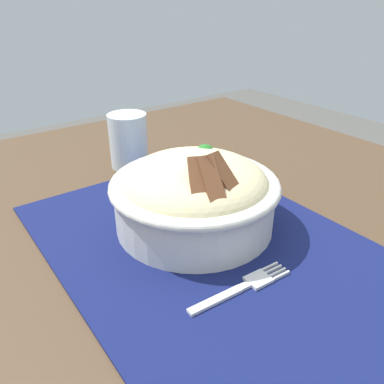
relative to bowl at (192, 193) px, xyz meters
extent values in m
cube|color=#4C3826|center=(0.06, 0.00, -0.07)|extent=(1.13, 0.98, 0.03)
cylinder|color=#412F20|center=(-0.45, 0.43, -0.44)|extent=(0.04, 0.04, 0.72)
cube|color=#11194C|center=(0.05, -0.01, -0.05)|extent=(0.48, 0.34, 0.00)
cylinder|color=silver|center=(0.00, 0.00, -0.02)|extent=(0.20, 0.20, 0.07)
torus|color=silver|center=(0.00, 0.00, 0.01)|extent=(0.22, 0.22, 0.01)
ellipsoid|color=beige|center=(0.00, 0.00, 0.01)|extent=(0.25, 0.25, 0.07)
sphere|color=#267229|center=(0.02, 0.01, 0.03)|extent=(0.04, 0.04, 0.04)
sphere|color=#267229|center=(-0.03, 0.05, 0.03)|extent=(0.03, 0.03, 0.03)
cylinder|color=orange|center=(0.02, 0.05, 0.03)|extent=(0.02, 0.03, 0.01)
cylinder|color=orange|center=(0.00, -0.02, 0.03)|extent=(0.03, 0.03, 0.01)
cylinder|color=orange|center=(0.00, -0.03, 0.03)|extent=(0.03, 0.03, 0.01)
cube|color=brown|center=(0.05, -0.03, 0.04)|extent=(0.05, 0.04, 0.04)
cube|color=brown|center=(0.05, -0.01, 0.04)|extent=(0.05, 0.03, 0.05)
cube|color=brown|center=(0.05, 0.00, 0.04)|extent=(0.05, 0.02, 0.04)
cube|color=brown|center=(0.05, 0.01, 0.04)|extent=(0.05, 0.03, 0.05)
cube|color=silver|center=(0.13, -0.07, -0.05)|extent=(0.01, 0.06, 0.00)
cube|color=silver|center=(0.13, -0.03, -0.05)|extent=(0.01, 0.01, 0.00)
cube|color=silver|center=(0.13, -0.01, -0.05)|extent=(0.02, 0.03, 0.00)
cube|color=silver|center=(0.14, 0.02, -0.05)|extent=(0.00, 0.02, 0.00)
cube|color=silver|center=(0.14, 0.02, -0.05)|extent=(0.00, 0.02, 0.00)
cube|color=silver|center=(0.13, 0.02, -0.05)|extent=(0.00, 0.02, 0.00)
cube|color=silver|center=(0.12, 0.02, -0.05)|extent=(0.00, 0.02, 0.00)
cylinder|color=silver|center=(-0.23, 0.03, 0.00)|extent=(0.07, 0.07, 0.09)
cylinder|color=silver|center=(-0.23, 0.03, -0.03)|extent=(0.06, 0.06, 0.04)
camera|label=1|loc=(0.35, -0.26, 0.23)|focal=36.09mm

